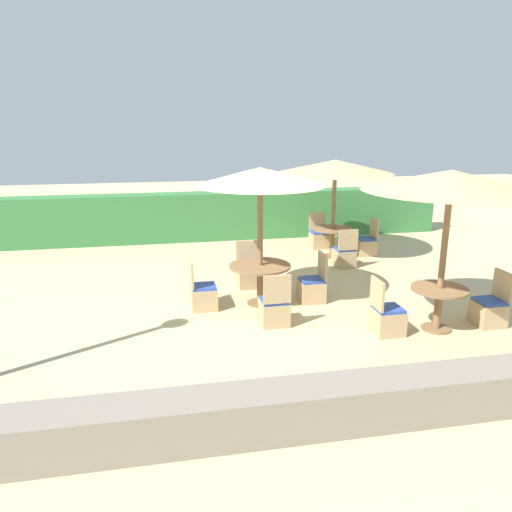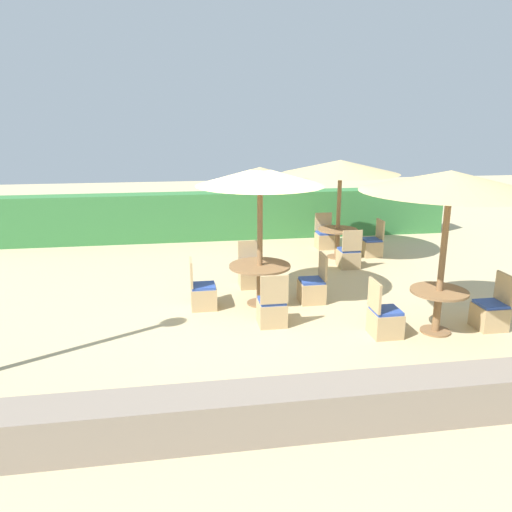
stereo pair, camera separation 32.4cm
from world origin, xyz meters
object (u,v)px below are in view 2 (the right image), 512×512
Objects in this scene: round_table_front_right at (438,301)px; parasol_center at (260,177)px; patio_chair_center_south at (272,310)px; patio_chair_back_right_north at (325,239)px; parasol_front_right at (450,182)px; parasol_back_right at (341,167)px; patio_chair_center_west at (203,294)px; patio_chair_center_north at (250,274)px; patio_chair_front_right_west at (384,320)px; patio_chair_back_right_south at (349,257)px; patio_chair_front_right_east at (491,313)px; round_table_center at (260,273)px; patio_chair_back_right_east at (372,246)px; patio_chair_center_east at (312,289)px; round_table_back_right at (338,236)px.

parasol_center reaches higher than round_table_front_right.
patio_chair_center_south is 1.00× the size of patio_chair_back_right_north.
parasol_front_right reaches higher than parasol_back_right.
patio_chair_center_west is 1.47m from patio_chair_center_south.
patio_chair_center_west is 5.01m from parasol_back_right.
patio_chair_front_right_west is at bearing 122.58° from patio_chair_center_north.
patio_chair_back_right_south is at bearing -90.88° from parasol_back_right.
round_table_front_right is 4.95m from parasol_back_right.
round_table_center is at bearing 64.32° from patio_chair_front_right_east.
round_table_front_right is 0.98× the size of patio_chair_back_right_east.
patio_chair_center_west is 1.00× the size of patio_chair_center_east.
patio_chair_center_north is (-3.60, 2.75, 0.00)m from patio_chair_front_right_east.
parasol_back_right reaches higher than patio_chair_front_right_east.
round_table_center is at bearing -130.02° from round_table_back_right.
parasol_front_right is 1.91m from round_table_front_right.
patio_chair_back_right_north is (2.44, 2.83, 0.00)m from patio_chair_center_north.
round_table_front_right is 0.32× the size of parasol_back_right.
round_table_front_right is at bearing -87.20° from patio_chair_back_right_south.
patio_chair_center_west is at bearing -139.89° from round_table_back_right.
round_table_front_right is at bearing -15.44° from patio_chair_center_south.
parasol_front_right is at bearing -87.20° from patio_chair_back_right_south.
patio_chair_back_right_south is at bearing -158.23° from patio_chair_center_north.
round_table_front_right is 1.00m from patio_chair_front_right_east.
round_table_back_right is (0.72, 4.63, 0.29)m from patio_chair_front_right_west.
patio_chair_back_right_east is at bearing -1.02° from round_table_back_right.
patio_chair_back_right_north is (-0.03, 0.94, -1.98)m from parasol_back_right.
patio_chair_back_right_north is at bearing 138.29° from patio_chair_center_west.
patio_chair_center_south is (-2.58, 0.71, -2.18)m from parasol_front_right.
patio_chair_center_east reaches higher than round_table_center.
parasol_center is (-2.62, 1.73, 1.84)m from round_table_front_right.
patio_chair_front_right_east is 4.94m from patio_chair_center_west.
parasol_front_right reaches higher than patio_chair_back_right_south.
parasol_back_right is (0.72, 4.63, 1.98)m from patio_chair_front_right_west.
round_table_front_right is 0.98× the size of patio_chair_front_right_west.
patio_chair_center_south is 4.62m from round_table_back_right.
round_table_center is at bearing 91.43° from patio_chair_center_north.
parasol_front_right is at bearing -33.43° from parasol_center.
patio_chair_front_right_west is 4.89m from patio_chair_back_right_east.
patio_chair_center_south is at bearing 64.02° from patio_chair_back_right_north.
parasol_center reaches higher than patio_chair_front_right_east.
patio_chair_back_right_north is (-0.02, 1.85, 0.00)m from patio_chair_back_right_south.
patio_chair_center_south is at bearing 78.73° from patio_chair_front_right_east.
parasol_center reaches higher than patio_chair_back_right_south.
patio_chair_front_right_east is (0.96, 0.01, -0.27)m from round_table_front_right.
patio_chair_back_right_south is at bearing 169.30° from patio_chair_front_right_west.
patio_chair_front_right_east is at bearing -25.68° from parasol_center.
patio_chair_back_right_east reaches higher than round_table_front_right.
patio_chair_center_north is (-2.64, 2.76, -0.27)m from round_table_front_right.
patio_chair_front_right_east is at bearing -76.28° from parasol_back_right.
patio_chair_center_north is 0.96× the size of round_table_back_right.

